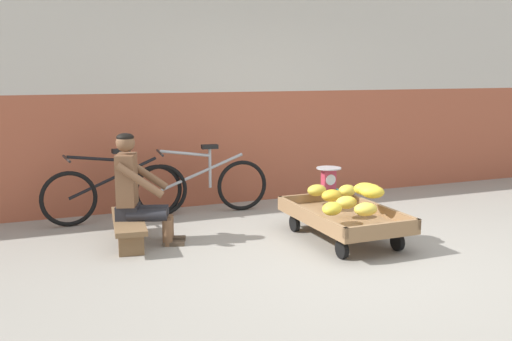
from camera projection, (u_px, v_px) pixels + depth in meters
ground_plane at (360, 262)px, 5.36m from camera, size 80.00×80.00×0.00m
back_wall at (248, 93)px, 7.73m from camera, size 16.00×0.30×2.89m
banana_cart at (343, 218)px, 5.99m from camera, size 0.85×1.45×0.36m
banana_pile at (349, 196)px, 5.98m from camera, size 0.88×1.19×0.26m
low_bench at (129, 225)px, 5.88m from camera, size 0.42×1.13×0.27m
vendor_seated at (136, 189)px, 5.82m from camera, size 0.73×0.60×1.14m
plastic_crate at (328, 203)px, 7.06m from camera, size 0.36×0.28×0.30m
weighing_scale at (329, 179)px, 7.00m from camera, size 0.30×0.30×0.29m
bicycle_near_left at (114, 192)px, 6.73m from camera, size 1.66×0.48×0.86m
bicycle_far_left at (202, 185)px, 7.12m from camera, size 1.66×0.48×0.86m
shopping_bag at (363, 212)px, 6.76m from camera, size 0.18×0.12×0.24m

